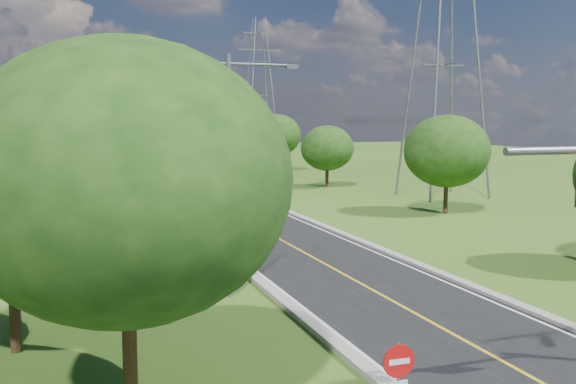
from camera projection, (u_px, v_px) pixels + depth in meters
The scene contains 25 objects.
ground at pixel (180, 185), 73.79m from camera, with size 260.00×260.00×0.00m, color #2A4E16.
road at pixel (172, 180), 79.42m from camera, with size 8.00×150.00×0.06m, color black.
curb_left at pixel (137, 180), 78.02m from camera, with size 0.50×150.00×0.22m, color gray.
curb_right at pixel (205, 178), 80.79m from camera, with size 0.50×150.00×0.22m, color gray.
do_not_enter_left at pixel (398, 376), 14.00m from camera, with size 0.76×0.11×2.50m.
speed_limit_sign at pixel (284, 188), 54.63m from camera, with size 0.55×0.09×2.40m.
overpass at pixel (121, 142), 148.64m from camera, with size 30.00×3.00×3.20m.
streetlight_near_left at pixel (229, 155), 26.11m from camera, with size 5.90×0.25×10.00m.
streetlight_mid_left at pixel (140, 136), 57.09m from camera, with size 5.90×0.25×10.00m.
streetlight_far_right at pixel (200, 131), 91.99m from camera, with size 5.90×0.25×10.00m.
power_tower_near at pixel (445, 50), 60.63m from camera, with size 9.00×6.40×28.00m.
power_tower_far at pixel (259, 88), 132.36m from camera, with size 9.00×6.40×28.00m.
tree_la at pixel (9, 187), 19.82m from camera, with size 7.14×7.14×8.30m.
tree_lb at pixel (0, 166), 38.01m from camera, with size 6.30×6.30×7.33m.
tree_lc at pixel (34, 140), 58.90m from camera, with size 7.56×7.56×8.79m.
tree_ld at pixel (26, 140), 80.85m from camera, with size 6.72×6.72×7.82m.
tree_le at pixel (51, 139), 104.27m from camera, with size 5.88×5.88×6.84m.
tree_lf at pixel (125, 182), 15.09m from camera, with size 7.98×7.98×9.28m.
tree_rb at pixel (447, 151), 50.28m from camera, with size 6.72×6.72×7.82m.
tree_rc at pixel (327, 148), 70.68m from camera, with size 5.88×5.88×6.84m.
tree_rd at pixel (277, 135), 93.77m from camera, with size 7.14×7.14×8.30m.
tree_re at pixel (222, 139), 115.63m from camera, with size 5.46×5.46×6.35m.
tree_rf at pixel (217, 134), 135.48m from camera, with size 6.30×6.30×7.33m.
bus_outbound at pixel (222, 176), 67.13m from camera, with size 2.57×10.97×3.06m, color beige.
bus_inbound at pixel (218, 190), 51.78m from camera, with size 2.88×12.31×3.43m, color white.
Camera 1 is at (-12.29, -13.46, 7.31)m, focal length 40.00 mm.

